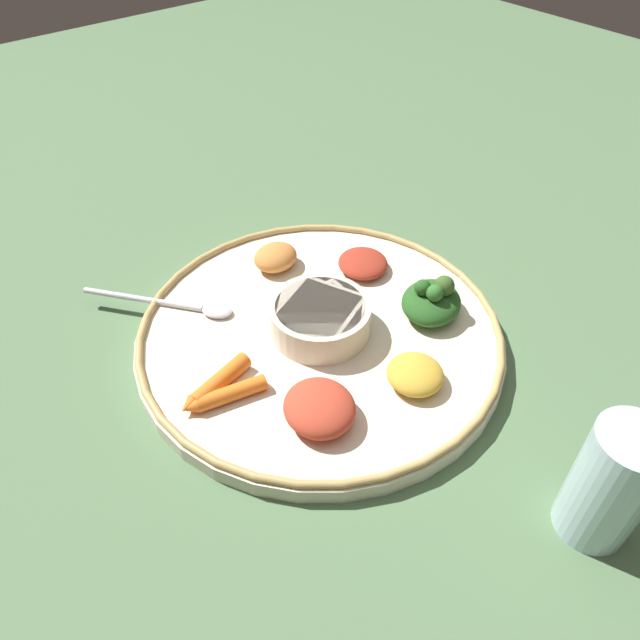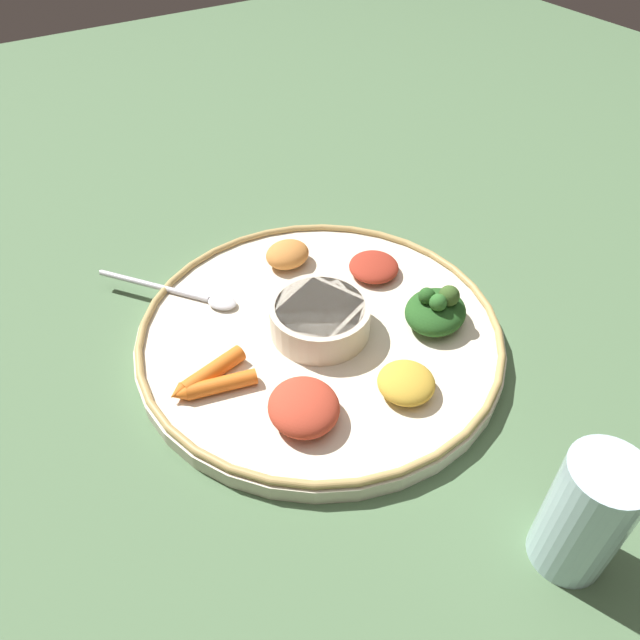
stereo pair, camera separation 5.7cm
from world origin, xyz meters
The scene contains 13 objects.
ground_plane centered at (0.00, 0.00, 0.00)m, with size 2.40×2.40×0.00m, color #4C6B47.
platter centered at (0.00, 0.00, 0.01)m, with size 0.39×0.39×0.02m, color beige.
platter_rim centered at (0.00, 0.00, 0.02)m, with size 0.39×0.39×0.01m, color tan.
center_bowl centered at (0.00, 0.00, 0.04)m, with size 0.11×0.11×0.04m.
spoon centered at (-0.13, -0.10, 0.02)m, with size 0.15×0.12×0.01m.
greens_pile centered at (0.06, 0.11, 0.04)m, with size 0.09×0.10×0.05m.
carrot_near_spoon centered at (0.00, -0.13, 0.03)m, with size 0.04×0.09×0.02m.
carrot_outer centered at (0.02, -0.13, 0.03)m, with size 0.03×0.08×0.02m.
mound_lentil_yellow centered at (0.12, 0.02, 0.03)m, with size 0.06×0.06×0.02m, color gold.
mound_beet centered at (-0.05, 0.11, 0.03)m, with size 0.06×0.06×0.02m, color maroon.
mound_squash centered at (-0.12, 0.03, 0.03)m, with size 0.05×0.05×0.03m, color #C67A38.
mound_berbere_red centered at (0.09, -0.08, 0.03)m, with size 0.07×0.07×0.03m, color #B73D28.
drinking_glass centered at (0.31, 0.04, 0.05)m, with size 0.06×0.06×0.12m.
Camera 2 is at (0.39, -0.25, 0.47)m, focal length 33.51 mm.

